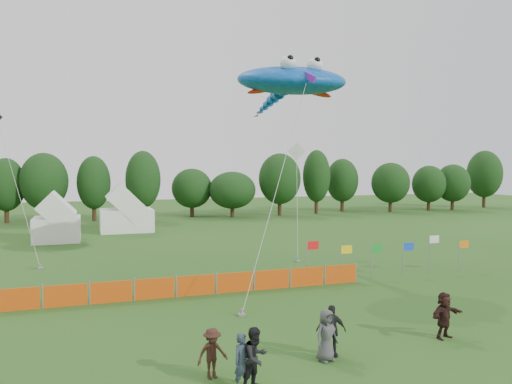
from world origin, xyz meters
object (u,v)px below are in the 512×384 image
object	(u,v)px
spectator_c	(212,353)
spectator_b	(256,358)
tent_left	(57,221)
tent_right	(126,213)
spectator_d	(331,330)
spectator_f	(444,315)
barrier_fence	(196,285)
stingray_kite	(289,82)
spectator_a	(242,361)
spectator_e	(326,335)

from	to	relation	value
spectator_c	spectator_b	bearing A→B (deg)	-58.13
tent_left	tent_right	world-z (taller)	tent_right
spectator_b	spectator_d	xyz separation A→B (m)	(3.19, 1.51, -0.02)
spectator_f	tent_right	bearing A→B (deg)	90.15
spectator_b	tent_left	bearing A→B (deg)	73.83
tent_left	barrier_fence	distance (m)	22.46
barrier_fence	spectator_f	size ratio (longest dim) A/B	10.40
tent_left	tent_right	xyz separation A→B (m)	(6.06, 4.80, 0.10)
spectator_c	spectator_f	xyz separation A→B (m)	(8.95, 0.63, 0.10)
spectator_c	spectator_d	size ratio (longest dim) A/B	0.88
tent_left	spectator_b	size ratio (longest dim) A/B	2.15
barrier_fence	spectator_f	bearing A→B (deg)	-50.34
spectator_d	stingray_kite	xyz separation A→B (m)	(3.79, 12.81, 10.45)
spectator_a	spectator_b	bearing A→B (deg)	-35.70
stingray_kite	spectator_f	bearing A→B (deg)	-85.64
tent_right	stingray_kite	distance (m)	25.47
tent_right	stingray_kite	bearing A→B (deg)	-70.59
spectator_a	spectator_c	size ratio (longest dim) A/B	1.06
barrier_fence	spectator_b	distance (m)	10.67
barrier_fence	tent_left	bearing A→B (deg)	109.36
spectator_d	spectator_e	world-z (taller)	spectator_d
tent_left	stingray_kite	size ratio (longest dim) A/B	0.24
tent_right	spectator_c	bearing A→B (deg)	-90.22
tent_right	spectator_e	bearing A→B (deg)	-84.02
spectator_a	spectator_e	world-z (taller)	spectator_e
tent_right	stingray_kite	size ratio (longest dim) A/B	0.32
tent_right	spectator_d	world-z (taller)	tent_right
spectator_f	stingray_kite	xyz separation A→B (m)	(-0.96, 12.64, 10.45)
tent_right	spectator_f	size ratio (longest dim) A/B	2.92
tent_right	spectator_c	distance (m)	35.57
spectator_c	spectator_e	distance (m)	3.85
spectator_c	stingray_kite	xyz separation A→B (m)	(7.99, 13.27, 10.55)
spectator_d	spectator_b	bearing A→B (deg)	-139.97
tent_left	spectator_f	size ratio (longest dim) A/B	2.22
spectator_f	spectator_a	bearing A→B (deg)	176.85
tent_left	barrier_fence	size ratio (longest dim) A/B	0.21
spectator_b	barrier_fence	bearing A→B (deg)	58.83
spectator_d	tent_right	bearing A→B (deg)	111.22
tent_left	tent_right	size ratio (longest dim) A/B	0.76
spectator_c	spectator_e	bearing A→B (deg)	-10.31
spectator_c	spectator_e	size ratio (longest dim) A/B	0.90
barrier_fence	spectator_c	distance (m)	9.72
barrier_fence	stingray_kite	xyz separation A→B (m)	(6.47, 3.67, 10.81)
spectator_c	spectator_a	bearing A→B (deg)	-68.08
spectator_b	spectator_d	size ratio (longest dim) A/B	1.03
barrier_fence	spectator_d	xyz separation A→B (m)	(2.68, -9.14, 0.36)
spectator_d	spectator_c	bearing A→B (deg)	-159.18
spectator_d	barrier_fence	bearing A→B (deg)	120.99
spectator_e	stingray_kite	size ratio (longest dim) A/B	0.11
tent_right	barrier_fence	bearing A→B (deg)	-86.96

